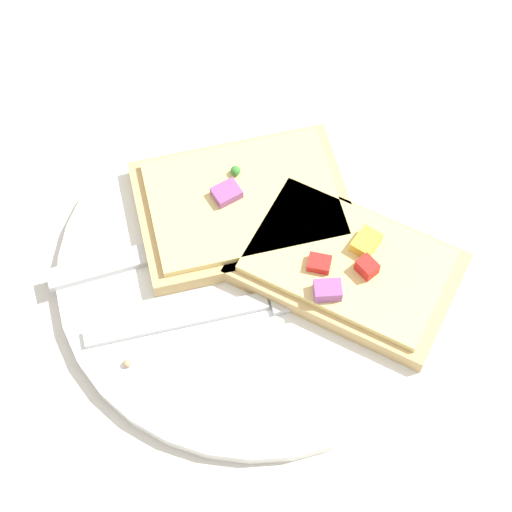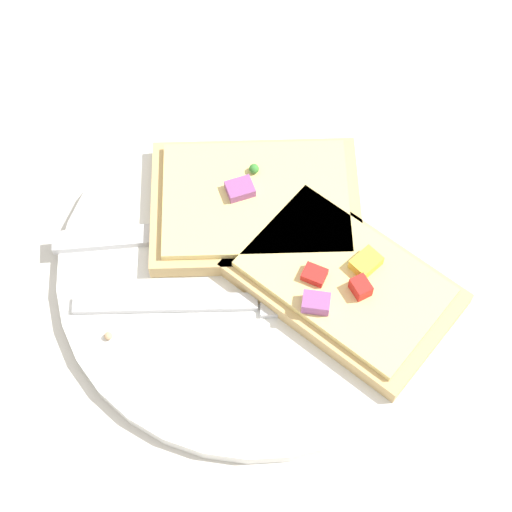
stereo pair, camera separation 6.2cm
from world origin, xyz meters
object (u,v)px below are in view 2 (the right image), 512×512
object	(u,v)px
plate	(256,266)
pizza_slice_main	(344,282)
fork	(238,302)
pizza_slice_corner	(256,203)
knife	(173,233)

from	to	relation	value
plate	pizza_slice_main	xyz separation A→B (m)	(0.06, 0.03, 0.02)
fork	pizza_slice_corner	size ratio (longest dim) A/B	0.90
plate	fork	bearing A→B (deg)	-63.42
plate	pizza_slice_corner	distance (m)	0.05
knife	fork	bearing A→B (deg)	-54.30
fork	pizza_slice_main	size ratio (longest dim) A/B	1.02
pizza_slice_main	pizza_slice_corner	xyz separation A→B (m)	(-0.09, -0.00, -0.00)
pizza_slice_main	knife	bearing A→B (deg)	-160.25
plate	pizza_slice_main	size ratio (longest dim) A/B	1.75
plate	knife	world-z (taller)	knife
plate	pizza_slice_corner	size ratio (longest dim) A/B	1.53
fork	knife	size ratio (longest dim) A/B	0.95
knife	pizza_slice_main	bearing A→B (deg)	-25.13
plate	fork	xyz separation A→B (m)	(0.02, -0.03, 0.01)
plate	pizza_slice_main	world-z (taller)	pizza_slice_main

